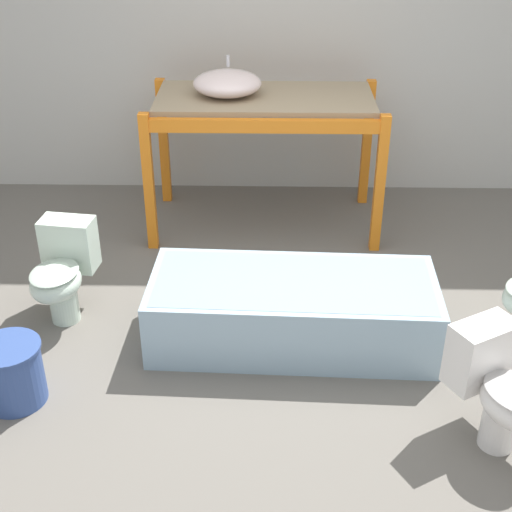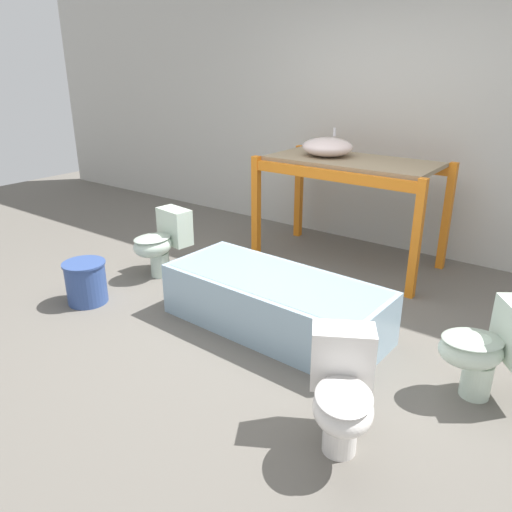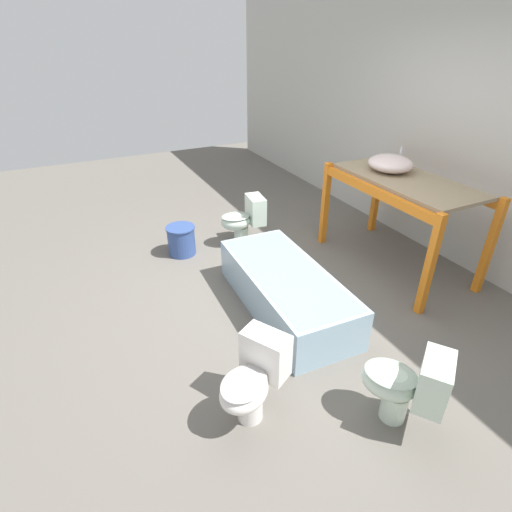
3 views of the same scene
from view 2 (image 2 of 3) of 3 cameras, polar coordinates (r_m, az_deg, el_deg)
name	(u,v)px [view 2 (image 2 of 3)]	position (r m, az deg, el deg)	size (l,w,h in m)	color
ground_plane	(270,319)	(3.90, 1.59, -7.18)	(12.00, 12.00, 0.00)	#666059
warehouse_wall_rear	(397,90)	(5.34, 15.81, 17.79)	(10.80, 0.08, 3.20)	beige
shelving_rack	(351,176)	(4.81, 10.80, 8.95)	(1.69, 0.87, 1.02)	orange
sink_basin	(327,147)	(4.89, 8.17, 12.23)	(0.49, 0.46, 0.25)	silver
bathtub_main	(275,299)	(3.68, 2.13, -4.95)	(1.69, 0.76, 0.41)	#99B7CC
toilet_near	(342,390)	(2.61, 9.84, -14.90)	(0.53, 0.61, 0.60)	white
toilet_far	(490,346)	(3.21, 25.15, -9.34)	(0.61, 0.56, 0.60)	silver
toilet_extra	(162,240)	(4.64, -10.68, 1.77)	(0.38, 0.57, 0.60)	silver
bucket_white	(86,281)	(4.31, -18.86, -2.77)	(0.34, 0.34, 0.35)	#334C8C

